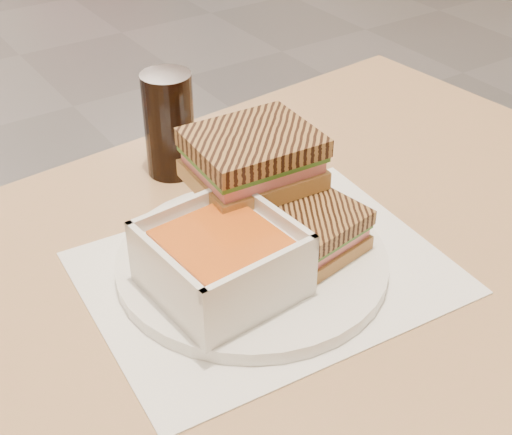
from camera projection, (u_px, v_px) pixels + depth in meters
main_table at (227, 377)px, 0.80m from camera, size 1.25×0.80×0.75m
tray_liner at (267, 273)px, 0.76m from camera, size 0.39×0.31×0.00m
plate at (252, 261)px, 0.77m from camera, size 0.29×0.29×0.02m
soup_bowl at (222, 262)px, 0.70m from camera, size 0.14×0.14×0.07m
panini_lower at (308, 233)px, 0.75m from camera, size 0.12×0.11×0.05m
panini_upper at (253, 158)px, 0.77m from camera, size 0.14×0.12×0.06m
cola_glass at (169, 124)px, 0.90m from camera, size 0.06×0.06×0.14m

